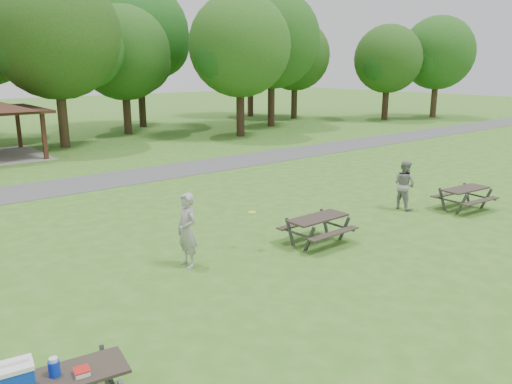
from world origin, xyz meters
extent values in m
plane|color=#396E1F|center=(0.00, 0.00, 0.00)|extent=(160.00, 160.00, 0.00)
cube|color=#49494C|center=(0.00, 14.00, 0.01)|extent=(120.00, 3.20, 0.02)
cube|color=#361C13|center=(-0.30, 21.30, 1.30)|extent=(0.22, 0.22, 2.60)
cube|color=#391E14|center=(-0.30, 26.70, 1.30)|extent=(0.22, 0.22, 2.60)
cylinder|color=#332416|center=(2.00, 25.00, 2.01)|extent=(0.60, 0.60, 4.02)
sphere|color=#1D4213|center=(2.00, 25.00, 7.02)|extent=(8.00, 8.00, 8.00)
sphere|color=#174915|center=(3.80, 25.30, 6.22)|extent=(5.20, 5.20, 5.20)
sphere|color=#174714|center=(0.40, 24.80, 6.42)|extent=(4.80, 4.80, 4.80)
cylinder|color=#312015|center=(8.00, 28.50, 1.72)|extent=(0.60, 0.60, 3.43)
sphere|color=#1A4614|center=(8.00, 28.50, 6.05)|extent=(7.00, 7.00, 7.00)
sphere|color=#1C4012|center=(9.57, 28.80, 5.36)|extent=(4.55, 4.55, 4.55)
sphere|color=#1B4A15|center=(6.60, 28.30, 5.53)|extent=(4.20, 4.20, 4.20)
cylinder|color=black|center=(14.00, 22.00, 1.89)|extent=(0.60, 0.60, 3.78)
sphere|color=#1F4C15|center=(14.00, 22.00, 6.55)|extent=(7.40, 7.40, 7.40)
sphere|color=#134413|center=(15.66, 22.30, 5.81)|extent=(4.81, 4.81, 4.81)
sphere|color=#134514|center=(12.52, 21.80, 6.00)|extent=(4.44, 4.44, 4.44)
cylinder|color=black|center=(20.00, 25.50, 2.10)|extent=(0.60, 0.60, 4.20)
sphere|color=#194714|center=(20.00, 25.50, 7.27)|extent=(8.20, 8.20, 8.20)
sphere|color=#174C15|center=(21.84, 25.80, 6.45)|extent=(5.33, 5.33, 5.33)
sphere|color=#1B4714|center=(18.36, 25.30, 6.66)|extent=(4.92, 4.92, 4.92)
cylinder|color=black|center=(26.00, 29.00, 1.78)|extent=(0.60, 0.60, 3.57)
sphere|color=#1C4513|center=(26.00, 29.00, 6.12)|extent=(6.80, 6.80, 6.80)
sphere|color=#164413|center=(27.53, 29.30, 5.44)|extent=(4.42, 4.42, 4.42)
sphere|color=#194B15|center=(24.64, 28.80, 5.61)|extent=(4.08, 4.08, 4.08)
cylinder|color=black|center=(32.00, 22.50, 1.68)|extent=(0.60, 0.60, 3.36)
sphere|color=#1B4313|center=(32.00, 22.50, 5.76)|extent=(6.40, 6.40, 6.40)
sphere|color=#1B4313|center=(33.44, 22.80, 5.12)|extent=(4.16, 4.16, 4.16)
sphere|color=#123F12|center=(30.72, 22.30, 5.28)|extent=(3.84, 3.84, 3.84)
cylinder|color=black|center=(11.00, 32.00, 2.27)|extent=(0.60, 0.60, 4.55)
sphere|color=#154B16|center=(11.00, 32.00, 7.70)|extent=(8.40, 8.40, 8.40)
sphere|color=#174F16|center=(12.89, 32.30, 6.86)|extent=(5.46, 5.46, 5.46)
sphere|color=#134413|center=(9.32, 31.80, 7.07)|extent=(5.04, 5.04, 5.04)
cylinder|color=#311E16|center=(24.00, 33.50, 2.13)|extent=(0.60, 0.60, 4.27)
sphere|color=#144614|center=(24.00, 33.50, 7.27)|extent=(8.00, 8.00, 8.00)
sphere|color=#204D16|center=(25.80, 33.80, 6.47)|extent=(5.20, 5.20, 5.20)
sphere|color=#184A15|center=(22.40, 33.30, 6.67)|extent=(4.80, 4.80, 4.80)
cylinder|color=#332316|center=(38.00, 21.00, 1.84)|extent=(0.60, 0.60, 3.67)
sphere|color=#194914|center=(38.00, 21.00, 6.38)|extent=(7.20, 7.20, 7.20)
sphere|color=#1B4714|center=(39.62, 21.30, 5.66)|extent=(4.68, 4.68, 4.68)
sphere|color=#164B15|center=(36.56, 20.80, 5.83)|extent=(4.32, 4.32, 4.32)
cube|color=#2A241E|center=(-6.74, -1.09, 0.77)|extent=(1.98, 1.02, 0.05)
cube|color=#2B251F|center=(-6.65, -0.47, 0.46)|extent=(1.91, 0.54, 0.04)
cube|color=#3C3C3E|center=(-5.96, -0.80, 0.39)|extent=(0.12, 0.40, 0.82)
cube|color=#3B3B3E|center=(-6.02, -1.19, 0.42)|extent=(0.29, 1.53, 0.05)
cube|color=#0C34BD|center=(-7.32, -1.11, 0.98)|extent=(0.53, 0.42, 0.37)
cube|color=white|center=(-7.32, -1.11, 1.20)|extent=(0.55, 0.44, 0.06)
cylinder|color=white|center=(-7.32, -1.11, 1.28)|extent=(0.42, 0.09, 0.03)
cylinder|color=#0C2EBE|center=(-6.78, -1.03, 0.91)|extent=(0.20, 0.20, 0.23)
cylinder|color=silver|center=(-6.78, -1.03, 1.05)|extent=(0.15, 0.15, 0.05)
cube|color=white|center=(-6.47, -1.25, 0.83)|extent=(0.24, 0.24, 0.07)
cube|color=red|center=(-6.47, -1.25, 0.88)|extent=(0.25, 0.25, 0.02)
cube|color=#2B231F|center=(1.76, 2.03, 0.78)|extent=(1.93, 0.78, 0.05)
cube|color=#2E2621|center=(1.76, 1.39, 0.47)|extent=(1.93, 0.30, 0.04)
cube|color=#2D2720|center=(1.75, 2.66, 0.47)|extent=(1.93, 0.30, 0.04)
cube|color=#39393B|center=(1.02, 1.61, 0.39)|extent=(0.07, 0.40, 0.84)
cube|color=#414143|center=(1.01, 2.42, 0.39)|extent=(0.07, 0.40, 0.84)
cube|color=#454648|center=(1.02, 2.02, 0.42)|extent=(0.08, 1.57, 0.05)
cube|color=#464649|center=(2.50, 1.63, 0.39)|extent=(0.07, 0.40, 0.84)
cube|color=#464649|center=(2.49, 2.44, 0.39)|extent=(0.07, 0.40, 0.84)
cube|color=#3F3E41|center=(2.50, 2.03, 0.42)|extent=(0.08, 1.57, 0.05)
cube|color=#2D2520|center=(8.54, 1.17, 0.78)|extent=(1.98, 0.94, 0.05)
cube|color=#2E2721|center=(8.48, 0.54, 0.46)|extent=(1.93, 0.46, 0.04)
cube|color=#322A24|center=(8.60, 1.80, 0.46)|extent=(1.93, 0.46, 0.04)
cube|color=#3F3F42|center=(7.77, 0.84, 0.39)|extent=(0.10, 0.41, 0.83)
cube|color=#3E3E40|center=(7.85, 1.64, 0.39)|extent=(0.10, 0.41, 0.83)
cube|color=#3F3F41|center=(7.81, 1.24, 0.42)|extent=(0.21, 1.56, 0.05)
cube|color=#47474A|center=(9.23, 0.70, 0.39)|extent=(0.10, 0.41, 0.83)
cube|color=#454548|center=(9.31, 1.49, 0.39)|extent=(0.10, 0.41, 0.83)
cube|color=#38383A|center=(9.27, 1.10, 0.42)|extent=(0.21, 1.56, 0.05)
cylinder|color=yellow|center=(-0.06, 2.86, 1.10)|extent=(0.27, 0.27, 0.02)
imported|color=#9D9D9F|center=(-2.16, 2.93, 0.99)|extent=(0.48, 0.72, 1.98)
imported|color=gray|center=(6.87, 2.63, 0.91)|extent=(0.74, 0.93, 1.82)
camera|label=1|loc=(-8.48, -7.78, 5.14)|focal=35.00mm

